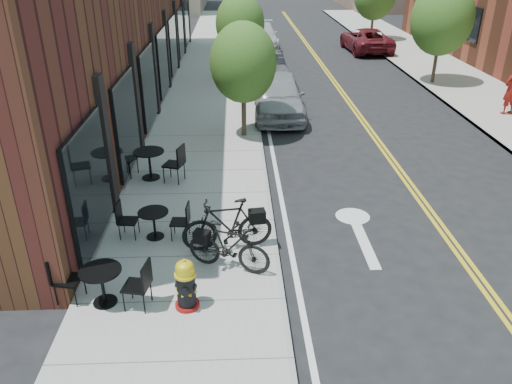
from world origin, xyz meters
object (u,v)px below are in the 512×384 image
object	(u,v)px
bistro_set_b	(154,221)
parked_car_c	(261,36)
bicycle_right	(229,247)
parked_car_a	(279,96)
bistro_set_a	(102,282)
parked_car_b	(269,66)
pedestrian	(511,89)
bicycle_left	(227,225)
fire_hydrant	(186,285)
bistro_set_c	(149,161)
parked_car_far	(366,40)

from	to	relation	value
bistro_set_b	parked_car_c	world-z (taller)	parked_car_c
bicycle_right	parked_car_a	xyz separation A→B (m)	(1.86, 10.47, 0.16)
bistro_set_a	parked_car_b	world-z (taller)	parked_car_b
bistro_set_b	pedestrian	xyz separation A→B (m)	(12.48, 8.69, 0.53)
bistro_set_a	bicycle_left	bearing A→B (deg)	48.70
bistro_set_a	pedestrian	world-z (taller)	pedestrian
bicycle_left	bicycle_right	xyz separation A→B (m)	(0.03, -0.78, -0.06)
fire_hydrant	bistro_set_c	bearing A→B (deg)	120.98
parked_car_b	pedestrian	distance (m)	11.02
parked_car_c	pedestrian	bearing A→B (deg)	-59.15
fire_hydrant	bistro_set_a	xyz separation A→B (m)	(-1.54, 0.17, -0.01)
bistro_set_a	pedestrian	bearing A→B (deg)	50.66
fire_hydrant	pedestrian	distance (m)	16.06
parked_car_c	parked_car_far	distance (m)	6.69
bistro_set_c	pedestrian	distance (m)	14.15
parked_car_c	pedestrian	world-z (taller)	pedestrian
bistro_set_b	parked_car_b	bearing A→B (deg)	81.60
bicycle_left	parked_car_far	distance (m)	24.02
pedestrian	bistro_set_a	bearing A→B (deg)	22.07
fire_hydrant	pedestrian	size ratio (longest dim) A/B	0.53
bicycle_right	pedestrian	bearing A→B (deg)	-25.93
parked_car_c	fire_hydrant	bearing A→B (deg)	-95.58
bistro_set_c	parked_car_a	distance (m)	7.24
bistro_set_c	pedestrian	size ratio (longest dim) A/B	1.06
bistro_set_a	pedestrian	size ratio (longest dim) A/B	0.94
parked_car_far	pedestrian	size ratio (longest dim) A/B	2.69
bistro_set_a	parked_car_c	size ratio (longest dim) A/B	0.35
fire_hydrant	bistro_set_c	size ratio (longest dim) A/B	0.50
bistro_set_b	parked_car_a	world-z (taller)	parked_car_a
parked_car_b	parked_car_c	distance (m)	8.57
parked_car_b	parked_car_far	xyz separation A→B (m)	(6.52, 6.85, 0.07)
bistro_set_a	bistro_set_c	bearing A→B (deg)	100.21
fire_hydrant	bistro_set_a	world-z (taller)	fire_hydrant
fire_hydrant	pedestrian	bearing A→B (deg)	60.22
bicycle_left	bistro_set_b	world-z (taller)	bicycle_left
bistro_set_a	parked_car_a	xyz separation A→B (m)	(4.16, 11.46, 0.21)
bistro_set_b	parked_car_a	size ratio (longest dim) A/B	0.34
bicycle_right	pedestrian	distance (m)	14.71
pedestrian	fire_hydrant	bearing A→B (deg)	26.05
fire_hydrant	bicycle_left	size ratio (longest dim) A/B	0.52
bistro_set_b	bistro_set_a	bearing A→B (deg)	-100.12
bistro_set_b	pedestrian	size ratio (longest dim) A/B	0.83
bicycle_right	parked_car_b	xyz separation A→B (m)	(1.86, 16.44, 0.00)
fire_hydrant	parked_car_b	xyz separation A→B (m)	(2.62, 17.59, 0.04)
bicycle_left	bistro_set_c	distance (m)	4.34
parked_car_c	parked_car_b	bearing A→B (deg)	-90.11
bicycle_left	bistro_set_c	size ratio (longest dim) A/B	0.96
fire_hydrant	parked_car_b	distance (m)	17.79
fire_hydrant	parked_car_a	bearing A→B (deg)	93.52
parked_car_a	parked_car_c	bearing A→B (deg)	91.54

